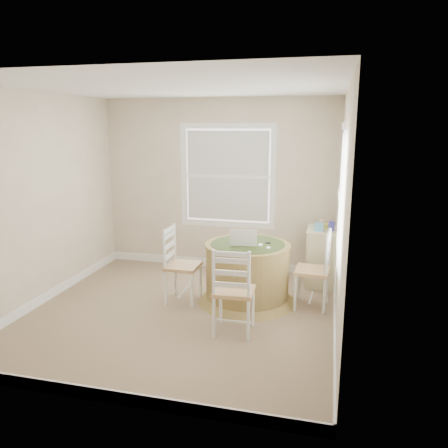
% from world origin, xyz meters
% --- Properties ---
extents(room, '(3.64, 3.64, 2.64)m').
position_xyz_m(room, '(0.17, 0.16, 1.30)').
color(room, '#8D7559').
rests_on(room, ground).
extents(round_table, '(1.24, 1.24, 0.76)m').
position_xyz_m(round_table, '(0.70, 0.54, 0.41)').
color(round_table, olive).
rests_on(round_table, ground).
extents(chair_left, '(0.40, 0.42, 0.95)m').
position_xyz_m(chair_left, '(-0.08, 0.35, 0.47)').
color(chair_left, white).
rests_on(chair_left, ground).
extents(chair_near, '(0.44, 0.42, 0.95)m').
position_xyz_m(chair_near, '(0.72, -0.33, 0.47)').
color(chair_near, white).
rests_on(chair_near, ground).
extents(chair_right, '(0.43, 0.45, 0.95)m').
position_xyz_m(chair_right, '(1.51, 0.56, 0.47)').
color(chair_right, white).
rests_on(chair_right, ground).
extents(laptop, '(0.37, 0.34, 0.23)m').
position_xyz_m(laptop, '(0.66, 0.49, 0.79)').
color(laptop, white).
rests_on(laptop, round_table).
extents(mouse, '(0.07, 0.10, 0.03)m').
position_xyz_m(mouse, '(0.87, 0.50, 0.77)').
color(mouse, white).
rests_on(mouse, round_table).
extents(phone, '(0.05, 0.09, 0.02)m').
position_xyz_m(phone, '(0.98, 0.41, 0.76)').
color(phone, '#B7BABF').
rests_on(phone, round_table).
extents(keys, '(0.06, 0.06, 0.02)m').
position_xyz_m(keys, '(0.95, 0.62, 0.76)').
color(keys, black).
rests_on(keys, round_table).
extents(corner_chest, '(0.45, 0.60, 0.80)m').
position_xyz_m(corner_chest, '(1.61, 1.41, 0.40)').
color(corner_chest, beige).
rests_on(corner_chest, ground).
extents(tissue_box, '(0.12, 0.12, 0.10)m').
position_xyz_m(tissue_box, '(1.54, 1.28, 0.85)').
color(tissue_box, '#599DCB').
rests_on(tissue_box, corner_chest).
extents(box_yellow, '(0.15, 0.10, 0.06)m').
position_xyz_m(box_yellow, '(1.65, 1.45, 0.83)').
color(box_yellow, gold).
rests_on(box_yellow, corner_chest).
extents(box_blue, '(0.08, 0.08, 0.12)m').
position_xyz_m(box_blue, '(1.71, 1.32, 0.86)').
color(box_blue, '#38349D').
rests_on(box_blue, corner_chest).
extents(cup_cream, '(0.07, 0.07, 0.09)m').
position_xyz_m(cup_cream, '(1.57, 1.56, 0.85)').
color(cup_cream, beige).
rests_on(cup_cream, corner_chest).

